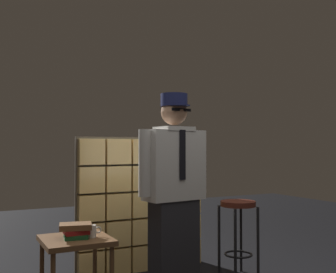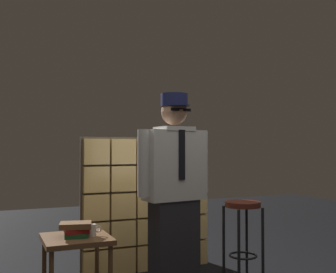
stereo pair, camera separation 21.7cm
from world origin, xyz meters
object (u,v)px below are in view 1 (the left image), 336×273
Objects in this scene: book_stack at (76,230)px; side_table at (76,247)px; standing_person at (174,191)px; coffee_mug at (92,231)px; bar_stool at (238,220)px.

side_table is at bearing 69.31° from book_stack.
coffee_mug is (-0.65, 0.16, -0.30)m from standing_person.
standing_person is 13.47× the size of coffee_mug.
standing_person is at bearing -164.89° from bar_stool.
coffee_mug is (-1.47, -0.06, 0.04)m from bar_stool.
book_stack is (-1.59, -0.04, 0.06)m from bar_stool.
standing_person is 0.84m from book_stack.
coffee_mug is at bearing -7.14° from book_stack.
book_stack reaches higher than side_table.
standing_person is 6.11× the size of book_stack.
book_stack is at bearing -110.69° from side_table.
book_stack is at bearing 158.69° from standing_person.
standing_person reaches higher than book_stack.
standing_person reaches higher than side_table.
book_stack is at bearing 172.86° from coffee_mug.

